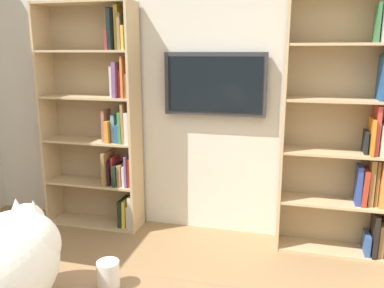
% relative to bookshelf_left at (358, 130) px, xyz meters
% --- Properties ---
extents(wall_back, '(4.52, 0.06, 2.70)m').
position_rel_bookshelf_left_xyz_m(wall_back, '(1.18, -0.17, 0.34)').
color(wall_back, silver).
rests_on(wall_back, ground).
extents(bookshelf_left, '(0.90, 0.28, 2.06)m').
position_rel_bookshelf_left_xyz_m(bookshelf_left, '(0.00, 0.00, 0.00)').
color(bookshelf_left, tan).
rests_on(bookshelf_left, ground).
extents(bookshelf_right, '(0.89, 0.28, 2.00)m').
position_rel_bookshelf_left_xyz_m(bookshelf_right, '(2.14, -0.00, -0.03)').
color(bookshelf_right, tan).
rests_on(bookshelf_right, ground).
extents(wall_mounted_tv, '(0.86, 0.07, 0.52)m').
position_rel_bookshelf_left_xyz_m(wall_mounted_tv, '(1.13, -0.08, 0.32)').
color(wall_mounted_tv, '#333338').
extents(coffee_mug, '(0.08, 0.08, 0.10)m').
position_rel_bookshelf_left_xyz_m(coffee_mug, '(1.08, 2.05, -0.18)').
color(coffee_mug, white).
rests_on(coffee_mug, desk).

